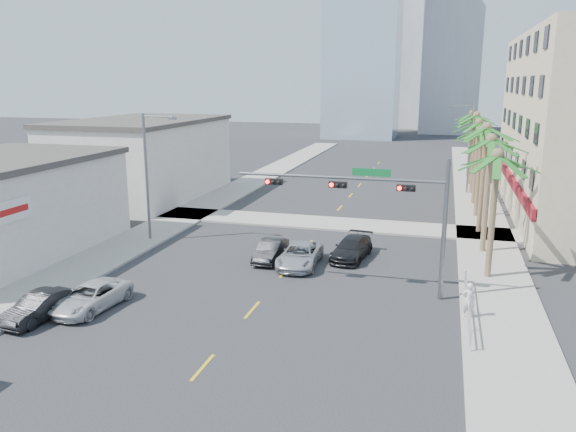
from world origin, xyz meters
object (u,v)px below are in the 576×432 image
at_px(car_parked_far, 91,297).
at_px(traffic_signal_mast, 382,201).
at_px(car_lane_left, 271,250).
at_px(car_lane_center, 300,255).
at_px(pedestrian, 469,300).
at_px(car_parked_mid, 40,307).
at_px(car_lane_right, 352,248).

bearing_deg(car_parked_far, traffic_signal_mast, 29.45).
distance_m(traffic_signal_mast, car_lane_left, 9.39).
bearing_deg(car_lane_center, pedestrian, -32.50).
height_order(car_parked_mid, car_lane_center, car_lane_center).
distance_m(car_parked_far, car_lane_center, 12.56).
distance_m(car_lane_left, car_lane_right, 5.21).
xyz_separation_m(traffic_signal_mast, car_lane_center, (-5.22, 3.41, -4.38)).
xyz_separation_m(car_lane_center, car_lane_right, (2.85, 2.31, -0.01)).
relative_size(traffic_signal_mast, car_lane_left, 2.80).
relative_size(car_parked_mid, car_parked_far, 0.86).
height_order(traffic_signal_mast, car_lane_center, traffic_signal_mast).
distance_m(traffic_signal_mast, pedestrian, 6.49).
relative_size(car_lane_left, pedestrian, 2.32).
relative_size(car_lane_center, car_lane_right, 1.06).
height_order(traffic_signal_mast, car_parked_mid, traffic_signal_mast).
bearing_deg(car_lane_center, car_parked_mid, -133.93).
xyz_separation_m(car_lane_left, car_lane_center, (2.06, -0.55, 0.03)).
bearing_deg(traffic_signal_mast, car_lane_left, 151.46).
bearing_deg(traffic_signal_mast, pedestrian, -27.00).
xyz_separation_m(traffic_signal_mast, car_lane_left, (-7.28, 3.96, -4.41)).
bearing_deg(car_lane_left, car_parked_far, -122.90).
xyz_separation_m(car_lane_right, pedestrian, (6.89, -8.02, 0.33)).
xyz_separation_m(car_parked_far, car_lane_center, (8.36, 9.37, 0.05)).
xyz_separation_m(car_lane_center, pedestrian, (9.74, -5.71, 0.32)).
distance_m(traffic_signal_mast, car_parked_far, 15.48).
relative_size(traffic_signal_mast, car_lane_right, 2.38).
height_order(car_parked_mid, pedestrian, pedestrian).
height_order(car_parked_far, car_lane_center, car_lane_center).
bearing_deg(car_lane_right, traffic_signal_mast, -60.32).
bearing_deg(pedestrian, car_lane_left, -39.55).
xyz_separation_m(car_lane_left, car_lane_right, (4.91, 1.76, 0.02)).
relative_size(car_parked_far, car_lane_left, 1.16).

